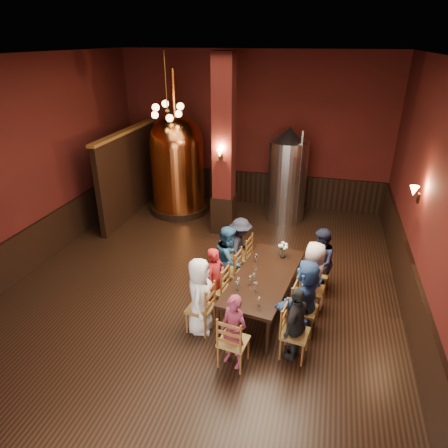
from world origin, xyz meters
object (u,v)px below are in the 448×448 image
(steel_vessel, at_px, (287,175))
(rose_vase, at_px, (283,248))
(person_2, at_px, (229,260))
(dining_table, at_px, (264,278))
(person_0, at_px, (200,296))
(person_1, at_px, (215,280))
(copper_kettle, at_px, (177,163))

(steel_vessel, relative_size, rose_vase, 7.86)
(person_2, distance_m, rose_vase, 1.11)
(person_2, height_order, steel_vessel, steel_vessel)
(dining_table, bearing_deg, steel_vessel, 99.56)
(person_0, distance_m, person_2, 1.33)
(dining_table, distance_m, person_2, 0.91)
(person_1, distance_m, copper_kettle, 5.02)
(dining_table, bearing_deg, person_1, -158.78)
(copper_kettle, bearing_deg, rose_vase, -43.83)
(person_1, bearing_deg, copper_kettle, 50.40)
(dining_table, relative_size, copper_kettle, 0.62)
(dining_table, xyz_separation_m, rose_vase, (0.24, 0.77, 0.28))
(rose_vase, bearing_deg, steel_vessel, 95.86)
(person_2, xyz_separation_m, steel_vessel, (0.67, 3.91, 0.59))
(person_1, bearing_deg, person_2, 13.87)
(person_1, bearing_deg, dining_table, -54.92)
(dining_table, distance_m, copper_kettle, 5.32)
(dining_table, height_order, copper_kettle, copper_kettle)
(person_1, xyz_separation_m, steel_vessel, (0.76, 4.57, 0.67))
(person_0, distance_m, rose_vase, 2.06)
(person_2, bearing_deg, steel_vessel, -11.66)
(copper_kettle, height_order, steel_vessel, copper_kettle)
(rose_vase, bearing_deg, dining_table, -107.30)
(person_0, bearing_deg, person_2, -15.22)
(person_1, relative_size, rose_vase, 3.86)
(person_1, distance_m, person_2, 0.66)
(person_1, relative_size, copper_kettle, 0.32)
(person_0, xyz_separation_m, person_1, (0.09, 0.66, -0.07))
(dining_table, relative_size, steel_vessel, 0.95)
(steel_vessel, bearing_deg, copper_kettle, -175.93)
(copper_kettle, xyz_separation_m, rose_vase, (3.50, -3.36, -0.50))
(person_0, bearing_deg, dining_table, -55.59)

